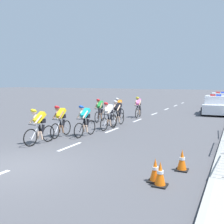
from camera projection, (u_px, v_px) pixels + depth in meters
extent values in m
plane|color=#4C4C51|center=(17.00, 167.00, 8.21)|extent=(160.00, 160.00, 0.00)
cube|color=white|center=(70.00, 147.00, 10.79)|extent=(0.14, 1.60, 0.01)
cube|color=white|center=(112.00, 130.00, 14.37)|extent=(0.14, 1.60, 0.01)
cube|color=white|center=(137.00, 120.00, 17.96)|extent=(0.14, 1.60, 0.01)
cube|color=white|center=(154.00, 114.00, 21.54)|extent=(0.14, 1.60, 0.01)
cube|color=white|center=(167.00, 109.00, 25.13)|extent=(0.14, 1.60, 0.01)
cube|color=white|center=(176.00, 106.00, 28.71)|extent=(0.14, 1.60, 0.01)
cube|color=white|center=(183.00, 103.00, 32.29)|extent=(0.14, 1.60, 0.01)
torus|color=black|center=(30.00, 138.00, 10.79)|extent=(0.13, 0.72, 0.72)
cylinder|color=#99999E|center=(30.00, 138.00, 10.79)|extent=(0.07, 0.07, 0.06)
torus|color=black|center=(48.00, 134.00, 11.63)|extent=(0.13, 0.72, 0.72)
cylinder|color=#99999E|center=(48.00, 134.00, 11.63)|extent=(0.07, 0.07, 0.06)
cylinder|color=white|center=(38.00, 123.00, 11.11)|extent=(0.10, 0.55, 0.04)
cylinder|color=white|center=(35.00, 131.00, 11.00)|extent=(0.09, 0.48, 0.63)
cylinder|color=white|center=(42.00, 130.00, 11.31)|extent=(0.04, 0.04, 0.65)
cylinder|color=black|center=(32.00, 125.00, 10.82)|extent=(0.42, 0.08, 0.03)
cube|color=black|center=(42.00, 122.00, 11.27)|extent=(0.12, 0.23, 0.05)
cube|color=yellow|center=(40.00, 117.00, 11.14)|extent=(0.34, 0.57, 0.47)
cube|color=black|center=(42.00, 121.00, 11.26)|extent=(0.30, 0.23, 0.18)
cylinder|color=black|center=(43.00, 129.00, 11.21)|extent=(0.13, 0.23, 0.40)
cylinder|color=beige|center=(41.00, 135.00, 11.17)|extent=(0.11, 0.16, 0.36)
cylinder|color=black|center=(40.00, 129.00, 11.30)|extent=(0.13, 0.18, 0.40)
cylinder|color=beige|center=(38.00, 135.00, 11.27)|extent=(0.10, 0.13, 0.36)
cylinder|color=beige|center=(38.00, 119.00, 10.88)|extent=(0.12, 0.41, 0.35)
cylinder|color=beige|center=(33.00, 119.00, 11.05)|extent=(0.12, 0.41, 0.35)
sphere|color=beige|center=(34.00, 112.00, 10.86)|extent=(0.19, 0.19, 0.19)
ellipsoid|color=yellow|center=(34.00, 111.00, 10.85)|extent=(0.26, 0.34, 0.24)
torus|color=black|center=(55.00, 131.00, 12.19)|extent=(0.08, 0.73, 0.72)
cylinder|color=#99999E|center=(55.00, 131.00, 12.19)|extent=(0.06, 0.06, 0.06)
torus|color=black|center=(67.00, 128.00, 13.11)|extent=(0.08, 0.73, 0.72)
cylinder|color=#99999E|center=(67.00, 128.00, 13.11)|extent=(0.06, 0.06, 0.06)
cylinder|color=white|center=(60.00, 118.00, 12.54)|extent=(0.07, 0.55, 0.04)
cylinder|color=white|center=(58.00, 126.00, 12.42)|extent=(0.07, 0.48, 0.63)
cylinder|color=white|center=(63.00, 124.00, 12.76)|extent=(0.04, 0.04, 0.65)
cylinder|color=black|center=(56.00, 120.00, 12.23)|extent=(0.42, 0.05, 0.03)
cube|color=black|center=(62.00, 117.00, 12.72)|extent=(0.11, 0.22, 0.05)
cube|color=yellow|center=(61.00, 113.00, 12.59)|extent=(0.31, 0.56, 0.47)
cube|color=black|center=(62.00, 116.00, 12.71)|extent=(0.29, 0.21, 0.18)
cylinder|color=black|center=(64.00, 124.00, 12.67)|extent=(0.12, 0.23, 0.40)
cylinder|color=#9E7051|center=(63.00, 129.00, 12.63)|extent=(0.10, 0.16, 0.36)
cylinder|color=black|center=(60.00, 123.00, 12.74)|extent=(0.12, 0.17, 0.40)
cylinder|color=#9E7051|center=(60.00, 129.00, 12.70)|extent=(0.10, 0.13, 0.36)
cylinder|color=#9E7051|center=(61.00, 115.00, 12.33)|extent=(0.10, 0.40, 0.35)
cylinder|color=#9E7051|center=(56.00, 115.00, 12.45)|extent=(0.10, 0.40, 0.35)
sphere|color=#9E7051|center=(57.00, 109.00, 12.28)|extent=(0.19, 0.19, 0.19)
ellipsoid|color=red|center=(57.00, 107.00, 12.27)|extent=(0.25, 0.33, 0.24)
torus|color=black|center=(79.00, 130.00, 12.36)|extent=(0.10, 0.73, 0.72)
cylinder|color=#99999E|center=(79.00, 130.00, 12.36)|extent=(0.06, 0.06, 0.06)
torus|color=black|center=(91.00, 127.00, 13.21)|extent=(0.10, 0.73, 0.72)
cylinder|color=#99999E|center=(91.00, 127.00, 13.21)|extent=(0.06, 0.06, 0.06)
cylinder|color=black|center=(84.00, 118.00, 12.68)|extent=(0.08, 0.55, 0.04)
cylinder|color=black|center=(82.00, 125.00, 12.57)|extent=(0.08, 0.48, 0.63)
cylinder|color=black|center=(87.00, 124.00, 12.89)|extent=(0.04, 0.04, 0.65)
cylinder|color=black|center=(80.00, 119.00, 12.38)|extent=(0.42, 0.06, 0.03)
cube|color=black|center=(87.00, 117.00, 12.85)|extent=(0.12, 0.23, 0.05)
cube|color=#19B2B7|center=(85.00, 113.00, 12.72)|extent=(0.32, 0.57, 0.45)
cube|color=black|center=(87.00, 116.00, 12.83)|extent=(0.30, 0.22, 0.18)
cylinder|color=black|center=(88.00, 123.00, 12.79)|extent=(0.13, 0.23, 0.40)
cylinder|color=beige|center=(87.00, 129.00, 12.75)|extent=(0.10, 0.16, 0.36)
cylinder|color=black|center=(85.00, 123.00, 12.88)|extent=(0.12, 0.18, 0.40)
cylinder|color=beige|center=(84.00, 128.00, 12.84)|extent=(0.10, 0.13, 0.36)
cylinder|color=beige|center=(85.00, 115.00, 12.46)|extent=(0.11, 0.41, 0.35)
cylinder|color=beige|center=(80.00, 114.00, 12.62)|extent=(0.11, 0.41, 0.35)
sphere|color=beige|center=(81.00, 108.00, 12.43)|extent=(0.19, 0.19, 0.19)
ellipsoid|color=blue|center=(81.00, 107.00, 12.41)|extent=(0.26, 0.33, 0.24)
torus|color=black|center=(104.00, 124.00, 14.14)|extent=(0.11, 0.72, 0.72)
cylinder|color=#99999E|center=(104.00, 124.00, 14.14)|extent=(0.07, 0.07, 0.06)
torus|color=black|center=(113.00, 122.00, 15.00)|extent=(0.11, 0.72, 0.72)
cylinder|color=#99999E|center=(113.00, 122.00, 15.00)|extent=(0.07, 0.07, 0.06)
cylinder|color=silver|center=(108.00, 113.00, 14.46)|extent=(0.09, 0.55, 0.04)
cylinder|color=silver|center=(107.00, 120.00, 14.35)|extent=(0.08, 0.48, 0.63)
cylinder|color=silver|center=(110.00, 118.00, 14.67)|extent=(0.04, 0.04, 0.65)
cylinder|color=black|center=(105.00, 114.00, 14.17)|extent=(0.42, 0.07, 0.03)
cube|color=black|center=(110.00, 112.00, 14.63)|extent=(0.12, 0.23, 0.05)
cube|color=white|center=(109.00, 109.00, 14.50)|extent=(0.33, 0.57, 0.46)
cube|color=black|center=(110.00, 112.00, 14.62)|extent=(0.30, 0.23, 0.18)
cylinder|color=black|center=(111.00, 118.00, 14.57)|extent=(0.13, 0.23, 0.40)
cylinder|color=beige|center=(110.00, 123.00, 14.53)|extent=(0.10, 0.16, 0.36)
cylinder|color=black|center=(108.00, 118.00, 14.66)|extent=(0.13, 0.18, 0.40)
cylinder|color=beige|center=(108.00, 123.00, 14.62)|extent=(0.10, 0.13, 0.36)
cylinder|color=beige|center=(109.00, 110.00, 14.24)|extent=(0.11, 0.41, 0.35)
cylinder|color=beige|center=(104.00, 110.00, 14.40)|extent=(0.11, 0.41, 0.35)
sphere|color=beige|center=(106.00, 105.00, 14.22)|extent=(0.19, 0.19, 0.19)
ellipsoid|color=red|center=(106.00, 104.00, 14.20)|extent=(0.26, 0.33, 0.24)
torus|color=black|center=(114.00, 121.00, 15.43)|extent=(0.08, 0.73, 0.72)
cylinder|color=#99999E|center=(114.00, 121.00, 15.43)|extent=(0.06, 0.06, 0.06)
torus|color=black|center=(121.00, 118.00, 16.31)|extent=(0.08, 0.73, 0.72)
cylinder|color=#99999E|center=(121.00, 118.00, 16.31)|extent=(0.06, 0.06, 0.06)
cylinder|color=white|center=(117.00, 111.00, 15.77)|extent=(0.06, 0.55, 0.04)
cylinder|color=white|center=(116.00, 116.00, 15.65)|extent=(0.06, 0.48, 0.63)
cylinder|color=white|center=(119.00, 115.00, 15.98)|extent=(0.04, 0.04, 0.65)
cylinder|color=black|center=(115.00, 112.00, 15.46)|extent=(0.42, 0.05, 0.03)
cube|color=black|center=(119.00, 110.00, 15.94)|extent=(0.11, 0.22, 0.05)
cube|color=black|center=(118.00, 107.00, 15.80)|extent=(0.30, 0.56, 0.46)
cube|color=black|center=(119.00, 109.00, 15.92)|extent=(0.29, 0.21, 0.18)
cylinder|color=black|center=(120.00, 115.00, 15.88)|extent=(0.12, 0.23, 0.40)
cylinder|color=beige|center=(119.00, 119.00, 15.84)|extent=(0.10, 0.16, 0.36)
cylinder|color=black|center=(117.00, 115.00, 15.96)|extent=(0.12, 0.17, 0.40)
cylinder|color=beige|center=(116.00, 119.00, 15.92)|extent=(0.10, 0.13, 0.36)
cylinder|color=beige|center=(119.00, 108.00, 15.55)|extent=(0.09, 0.40, 0.35)
cylinder|color=beige|center=(114.00, 108.00, 15.70)|extent=(0.09, 0.40, 0.35)
sphere|color=beige|center=(116.00, 103.00, 15.51)|extent=(0.19, 0.19, 0.19)
ellipsoid|color=white|center=(115.00, 102.00, 15.50)|extent=(0.24, 0.32, 0.24)
torus|color=black|center=(97.00, 117.00, 16.87)|extent=(0.13, 0.72, 0.72)
cylinder|color=#99999E|center=(97.00, 117.00, 16.87)|extent=(0.07, 0.07, 0.06)
torus|color=black|center=(103.00, 115.00, 17.81)|extent=(0.13, 0.72, 0.72)
cylinder|color=#99999E|center=(103.00, 115.00, 17.81)|extent=(0.07, 0.07, 0.06)
cylinder|color=black|center=(100.00, 108.00, 17.23)|extent=(0.10, 0.55, 0.04)
cylinder|color=black|center=(99.00, 113.00, 17.10)|extent=(0.09, 0.48, 0.63)
cylinder|color=black|center=(101.00, 112.00, 17.45)|extent=(0.04, 0.04, 0.65)
cylinder|color=black|center=(98.00, 109.00, 16.90)|extent=(0.42, 0.08, 0.03)
cube|color=black|center=(101.00, 107.00, 17.41)|extent=(0.12, 0.23, 0.05)
cube|color=green|center=(100.00, 104.00, 17.27)|extent=(0.34, 0.57, 0.47)
cube|color=black|center=(101.00, 107.00, 17.40)|extent=(0.30, 0.23, 0.18)
cylinder|color=black|center=(102.00, 112.00, 17.36)|extent=(0.13, 0.23, 0.40)
cylinder|color=#9E7051|center=(101.00, 116.00, 17.32)|extent=(0.11, 0.16, 0.36)
cylinder|color=black|center=(99.00, 112.00, 17.42)|extent=(0.13, 0.18, 0.40)
cylinder|color=#9E7051|center=(99.00, 116.00, 17.38)|extent=(0.10, 0.13, 0.36)
cylinder|color=#9E7051|center=(101.00, 106.00, 17.02)|extent=(0.12, 0.41, 0.35)
cylinder|color=#9E7051|center=(96.00, 105.00, 17.13)|extent=(0.12, 0.41, 0.35)
sphere|color=#9E7051|center=(98.00, 101.00, 16.96)|extent=(0.19, 0.19, 0.19)
ellipsoid|color=red|center=(98.00, 100.00, 16.95)|extent=(0.26, 0.34, 0.24)
torus|color=black|center=(116.00, 115.00, 17.75)|extent=(0.04, 0.72, 0.72)
cylinder|color=#99999E|center=(116.00, 115.00, 17.75)|extent=(0.06, 0.06, 0.06)
torus|color=black|center=(122.00, 114.00, 18.65)|extent=(0.04, 0.72, 0.72)
cylinder|color=#99999E|center=(122.00, 114.00, 18.65)|extent=(0.06, 0.06, 0.06)
cylinder|color=white|center=(118.00, 107.00, 18.09)|extent=(0.04, 0.55, 0.04)
cylinder|color=white|center=(117.00, 112.00, 17.97)|extent=(0.04, 0.48, 0.63)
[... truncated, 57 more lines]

